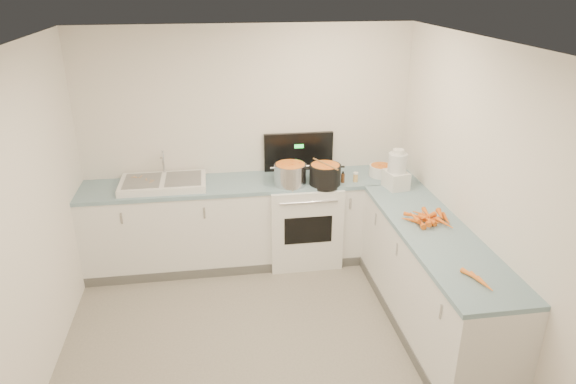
{
  "coord_description": "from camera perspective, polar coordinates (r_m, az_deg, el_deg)",
  "views": [
    {
      "loc": [
        -0.37,
        -3.3,
        2.93
      ],
      "look_at": [
        0.3,
        1.1,
        1.05
      ],
      "focal_mm": 32.0,
      "sensor_mm": 36.0,
      "label": 1
    }
  ],
  "objects": [
    {
      "name": "wooden_spoon",
      "position": [
        5.25,
        4.18,
        3.12
      ],
      "size": [
        0.19,
        0.38,
        0.02
      ],
      "primitive_type": "cylinder",
      "rotation": [
        1.57,
        0.0,
        0.43
      ],
      "color": "#AD7A47",
      "rests_on": "black_pot"
    },
    {
      "name": "floor",
      "position": [
        4.43,
        -1.79,
        -18.54
      ],
      "size": [
        3.5,
        4.0,
        0.0
      ],
      "primitive_type": null,
      "color": "gray",
      "rests_on": "ground"
    },
    {
      "name": "food_processor",
      "position": [
        5.26,
        11.98,
        2.22
      ],
      "size": [
        0.24,
        0.27,
        0.41
      ],
      "color": "white",
      "rests_on": "counter_right"
    },
    {
      "name": "wall_left",
      "position": [
        3.95,
        -28.22,
        -5.23
      ],
      "size": [
        0.0,
        4.0,
        2.5
      ],
      "primitive_type": null,
      "rotation": [
        1.57,
        0.0,
        1.57
      ],
      "color": "white",
      "rests_on": "ground"
    },
    {
      "name": "ceiling",
      "position": [
        3.35,
        -2.33,
        15.49
      ],
      "size": [
        3.5,
        4.0,
        0.0
      ],
      "primitive_type": null,
      "rotation": [
        3.14,
        0.0,
        0.0
      ],
      "color": "white",
      "rests_on": "ground"
    },
    {
      "name": "counter_right",
      "position": [
        4.73,
        15.65,
        -9.43
      ],
      "size": [
        0.62,
        2.2,
        0.94
      ],
      "color": "white",
      "rests_on": "ground"
    },
    {
      "name": "wall_back",
      "position": [
        5.57,
        -4.47,
        5.29
      ],
      "size": [
        3.5,
        0.0,
        2.5
      ],
      "primitive_type": null,
      "rotation": [
        1.57,
        0.0,
        0.0
      ],
      "color": "white",
      "rests_on": "ground"
    },
    {
      "name": "spice_jar",
      "position": [
        5.41,
        7.51,
        1.59
      ],
      "size": [
        0.05,
        0.05,
        0.08
      ],
      "primitive_type": "cylinder",
      "color": "#E5B266",
      "rests_on": "counter_back"
    },
    {
      "name": "wall_right",
      "position": [
        4.27,
        22.02,
        -2.08
      ],
      "size": [
        0.0,
        4.0,
        2.5
      ],
      "primitive_type": null,
      "rotation": [
        1.57,
        0.0,
        -1.57
      ],
      "color": "white",
      "rests_on": "ground"
    },
    {
      "name": "carrot_pile",
      "position": [
        4.64,
        15.26,
        -2.85
      ],
      "size": [
        0.42,
        0.44,
        0.09
      ],
      "color": "orange",
      "rests_on": "counter_right"
    },
    {
      "name": "black_pot",
      "position": [
        5.29,
        4.14,
        1.85
      ],
      "size": [
        0.42,
        0.42,
        0.23
      ],
      "primitive_type": "cylinder",
      "rotation": [
        0.0,
        0.0,
        0.37
      ],
      "color": "black",
      "rests_on": "stove"
    },
    {
      "name": "stove",
      "position": [
        5.63,
        1.62,
        -2.95
      ],
      "size": [
        0.76,
        0.65,
        1.36
      ],
      "color": "white",
      "rests_on": "ground"
    },
    {
      "name": "peelings",
      "position": [
        5.44,
        -15.81,
        1.41
      ],
      "size": [
        0.25,
        0.22,
        0.01
      ],
      "color": "tan",
      "rests_on": "sink"
    },
    {
      "name": "peeled_carrots",
      "position": [
        3.9,
        20.38,
        -9.11
      ],
      "size": [
        0.12,
        0.3,
        0.04
      ],
      "color": "orange",
      "rests_on": "counter_right"
    },
    {
      "name": "counter_back",
      "position": [
        5.58,
        -3.98,
        -3.28
      ],
      "size": [
        3.5,
        0.62,
        0.94
      ],
      "color": "white",
      "rests_on": "ground"
    },
    {
      "name": "steel_pot",
      "position": [
        5.26,
        0.24,
        1.87
      ],
      "size": [
        0.41,
        0.41,
        0.24
      ],
      "primitive_type": "cylinder",
      "rotation": [
        0.0,
        0.0,
        0.31
      ],
      "color": "silver",
      "rests_on": "stove"
    },
    {
      "name": "sink",
      "position": [
        5.39,
        -13.69,
        1.01
      ],
      "size": [
        0.86,
        0.52,
        0.31
      ],
      "color": "white",
      "rests_on": "counter_back"
    },
    {
      "name": "extract_bottle",
      "position": [
        5.37,
        6.11,
        1.56
      ],
      "size": [
        0.04,
        0.04,
        0.1
      ],
      "primitive_type": "cylinder",
      "color": "#593319",
      "rests_on": "counter_back"
    },
    {
      "name": "mixing_bowl",
      "position": [
        5.6,
        10.29,
        2.36
      ],
      "size": [
        0.29,
        0.29,
        0.12
      ],
      "primitive_type": "cylinder",
      "rotation": [
        0.0,
        0.0,
        -0.18
      ],
      "color": "white",
      "rests_on": "counter_back"
    }
  ]
}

